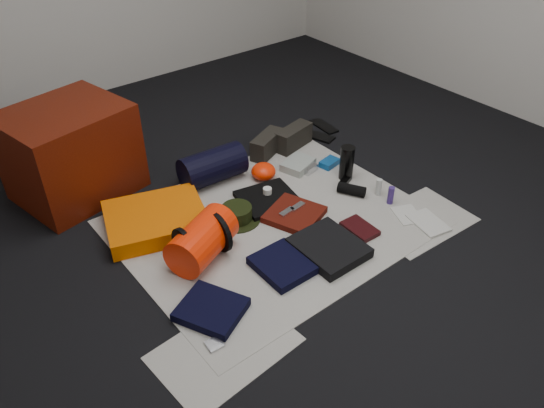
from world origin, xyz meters
TOP-DOWN VIEW (x-y plane):
  - floor at (0.00, 0.00)m, footprint 4.50×4.50m
  - newspaper_mat at (0.00, 0.00)m, footprint 1.60×1.30m
  - newspaper_sheet_front_left at (-0.70, -0.55)m, footprint 0.61×0.44m
  - newspaper_sheet_front_right at (0.65, -0.50)m, footprint 0.60×0.43m
  - red_cabinet at (-0.71, 0.97)m, footprint 0.74×0.65m
  - sleeping_pad at (-0.52, 0.37)m, footprint 0.63×0.57m
  - stuff_sack at (-0.45, -0.00)m, footprint 0.42×0.35m
  - sack_strap_left at (-0.55, -0.00)m, footprint 0.02×0.22m
  - sack_strap_right at (-0.35, -0.00)m, footprint 0.03×0.22m
  - navy_duffel at (-0.02, 0.55)m, footprint 0.41×0.23m
  - boonie_brim at (-0.14, 0.14)m, footprint 0.28×0.28m
  - boonie_crown at (-0.14, 0.14)m, footprint 0.17×0.17m
  - hiking_boot_left at (0.44, 0.60)m, footprint 0.30×0.21m
  - hiking_boot_right at (0.64, 0.56)m, footprint 0.30×0.16m
  - flip_flop_left at (0.86, 0.58)m, footprint 0.18×0.28m
  - flip_flop_right at (1.00, 0.65)m, footprint 0.11×0.25m
  - trousers_navy_a at (-0.63, -0.35)m, footprint 0.34×0.36m
  - trousers_navy_b at (-0.19, -0.32)m, footprint 0.25×0.28m
  - trousers_charcoal at (0.07, -0.38)m, footprint 0.31×0.35m
  - black_tshirt at (0.10, 0.17)m, footprint 0.37×0.35m
  - red_shirt at (0.12, -0.04)m, footprint 0.36×0.36m
  - orange_stuff_sack at (0.24, 0.38)m, footprint 0.20×0.20m
  - first_aid_pouch at (0.48, 0.33)m, footprint 0.24×0.21m
  - water_bottle at (0.64, 0.06)m, footprint 0.09×0.09m
  - speaker at (0.54, -0.08)m, footprint 0.14×0.18m
  - compact_camera at (0.51, 0.26)m, footprint 0.11×0.08m
  - cyan_case at (0.66, 0.23)m, footprint 0.14×0.10m
  - toiletry_purple at (0.65, -0.29)m, footprint 0.05×0.05m
  - toiletry_clear at (0.66, -0.18)m, footprint 0.05×0.05m
  - paperback_book at (0.32, -0.36)m, footprint 0.14×0.20m
  - map_booklet at (0.66, -0.55)m, footprint 0.19×0.25m
  - map_printout at (0.64, -0.43)m, footprint 0.19×0.21m
  - sunglasses at (0.59, 0.02)m, footprint 0.11×0.08m
  - key_cluster at (-0.73, -0.51)m, footprint 0.07×0.07m
  - tape_roll at (0.12, 0.20)m, footprint 0.05×0.05m
  - energy_bar_a at (0.08, -0.02)m, footprint 0.10×0.05m
  - energy_bar_b at (0.16, -0.02)m, footprint 0.10×0.05m

SIDE VIEW (x-z plane):
  - floor at x=0.00m, z-range -0.02..0.00m
  - newspaper_sheet_front_left at x=-0.70m, z-range 0.00..0.00m
  - newspaper_sheet_front_right at x=0.65m, z-range 0.00..0.00m
  - newspaper_mat at x=0.00m, z-range 0.00..0.01m
  - flip_flop_right at x=1.00m, z-range 0.00..0.01m
  - flip_flop_left at x=0.86m, z-range 0.00..0.01m
  - map_printout at x=0.64m, z-range 0.01..0.01m
  - boonie_brim at x=-0.14m, z-range 0.01..0.01m
  - key_cluster at x=-0.73m, z-range 0.01..0.02m
  - map_booklet at x=0.66m, z-range 0.01..0.02m
  - sunglasses at x=0.59m, z-range 0.01..0.03m
  - paperback_book at x=0.32m, z-range 0.01..0.03m
  - black_tshirt at x=0.10m, z-range 0.01..0.04m
  - red_shirt at x=0.12m, z-range 0.01..0.04m
  - cyan_case at x=0.66m, z-range 0.01..0.05m
  - compact_camera at x=0.51m, z-range 0.01..0.05m
  - trousers_navy_a at x=-0.63m, z-range 0.01..0.05m
  - trousers_navy_b at x=-0.19m, z-range 0.01..0.05m
  - first_aid_pouch at x=0.48m, z-range 0.01..0.06m
  - trousers_charcoal at x=0.07m, z-range 0.01..0.06m
  - speaker at x=0.54m, z-range 0.01..0.07m
  - energy_bar_a at x=0.08m, z-range 0.04..0.06m
  - energy_bar_b at x=0.16m, z-range 0.04..0.06m
  - boonie_crown at x=-0.14m, z-range 0.01..0.09m
  - sleeping_pad at x=-0.52m, z-range 0.01..0.10m
  - tape_roll at x=0.12m, z-range 0.04..0.07m
  - orange_stuff_sack at x=0.24m, z-range 0.01..0.11m
  - toiletry_clear at x=0.66m, z-range 0.01..0.11m
  - toiletry_purple at x=0.65m, z-range 0.01..0.11m
  - hiking_boot_left at x=0.44m, z-range 0.01..0.15m
  - hiking_boot_right at x=0.64m, z-range 0.01..0.15m
  - navy_duffel at x=-0.02m, z-range 0.01..0.21m
  - stuff_sack at x=-0.45m, z-range 0.01..0.22m
  - sack_strap_left at x=-0.55m, z-range 0.01..0.22m
  - sack_strap_right at x=-0.35m, z-range 0.01..0.22m
  - water_bottle at x=0.64m, z-range 0.01..0.22m
  - red_cabinet at x=-0.71m, z-range 0.00..0.53m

